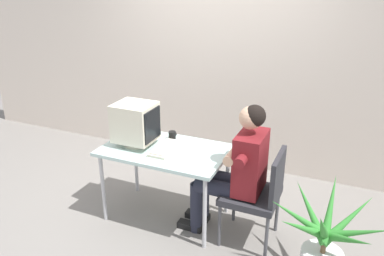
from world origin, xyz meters
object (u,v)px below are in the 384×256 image
keyboard (166,148)px  person_seated (236,168)px  crt_monitor (136,123)px  desk_mug (172,135)px  desk (165,154)px  office_chair (259,191)px  potted_plant (324,244)px

keyboard → person_seated: (0.68, 0.00, -0.06)m
crt_monitor → desk_mug: crt_monitor is taller
keyboard → desk_mug: (-0.05, 0.24, 0.03)m
desk_mug → crt_monitor: bearing=-135.3°
desk → crt_monitor: size_ratio=2.85×
desk → keyboard: (0.01, -0.02, 0.08)m
office_chair → desk_mug: bearing=165.8°
person_seated → office_chair: bearing=-0.0°
desk → keyboard: keyboard is taller
office_chair → person_seated: person_seated is taller
office_chair → potted_plant: size_ratio=0.99×
crt_monitor → desk_mug: size_ratio=4.91×
potted_plant → office_chair: bearing=156.6°
keyboard → person_seated: bearing=0.2°
desk → keyboard: bearing=-50.6°
crt_monitor → office_chair: (1.19, 0.01, -0.45)m
crt_monitor → desk: bearing=5.7°
keyboard → office_chair: 0.92m
desk → person_seated: person_seated is taller
keyboard → office_chair: (0.89, 0.00, -0.25)m
crt_monitor → person_seated: 1.02m
office_chair → desk: bearing=179.1°
crt_monitor → office_chair: size_ratio=0.46×
office_chair → person_seated: (-0.21, 0.00, 0.19)m
potted_plant → desk_mug: bearing=162.2°
person_seated → desk_mug: bearing=162.0°
crt_monitor → desk_mug: bearing=44.7°
desk → office_chair: bearing=-0.9°
person_seated → desk_mug: size_ratio=15.33×
keyboard → person_seated: person_seated is taller
desk → keyboard: size_ratio=2.86×
person_seated → desk: bearing=178.8°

